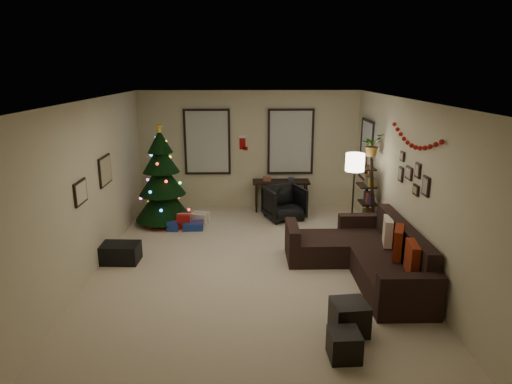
# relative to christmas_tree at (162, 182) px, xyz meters

# --- Properties ---
(floor) EXTENTS (7.00, 7.00, 0.00)m
(floor) POSITION_rel_christmas_tree_xyz_m (1.81, -2.34, -0.89)
(floor) COLOR beige
(floor) RESTS_ON ground
(ceiling) EXTENTS (7.00, 7.00, 0.00)m
(ceiling) POSITION_rel_christmas_tree_xyz_m (1.81, -2.34, 1.81)
(ceiling) COLOR white
(ceiling) RESTS_ON floor
(wall_back) EXTENTS (5.00, 0.00, 5.00)m
(wall_back) POSITION_rel_christmas_tree_xyz_m (1.81, 1.16, 0.46)
(wall_back) COLOR beige
(wall_back) RESTS_ON floor
(wall_front) EXTENTS (5.00, 0.00, 5.00)m
(wall_front) POSITION_rel_christmas_tree_xyz_m (1.81, -5.84, 0.46)
(wall_front) COLOR beige
(wall_front) RESTS_ON floor
(wall_left) EXTENTS (0.00, 7.00, 7.00)m
(wall_left) POSITION_rel_christmas_tree_xyz_m (-0.69, -2.34, 0.46)
(wall_left) COLOR beige
(wall_left) RESTS_ON floor
(wall_right) EXTENTS (0.00, 7.00, 7.00)m
(wall_right) POSITION_rel_christmas_tree_xyz_m (4.31, -2.34, 0.46)
(wall_right) COLOR beige
(wall_right) RESTS_ON floor
(window_back_left) EXTENTS (1.05, 0.06, 1.50)m
(window_back_left) POSITION_rel_christmas_tree_xyz_m (0.86, 1.13, 0.66)
(window_back_left) COLOR #728CB2
(window_back_left) RESTS_ON wall_back
(window_back_right) EXTENTS (1.05, 0.06, 1.50)m
(window_back_right) POSITION_rel_christmas_tree_xyz_m (2.76, 1.13, 0.66)
(window_back_right) COLOR #728CB2
(window_back_right) RESTS_ON wall_back
(window_right_wall) EXTENTS (0.06, 0.90, 1.30)m
(window_right_wall) POSITION_rel_christmas_tree_xyz_m (4.28, 0.21, 0.61)
(window_right_wall) COLOR #728CB2
(window_right_wall) RESTS_ON wall_right
(christmas_tree) EXTENTS (1.16, 1.16, 2.16)m
(christmas_tree) POSITION_rel_christmas_tree_xyz_m (0.00, 0.00, 0.00)
(christmas_tree) COLOR black
(christmas_tree) RESTS_ON floor
(presents) EXTENTS (1.30, 0.89, 0.30)m
(presents) POSITION_rel_christmas_tree_xyz_m (0.31, -0.16, -0.78)
(presents) COLOR navy
(presents) RESTS_ON floor
(sofa) EXTENTS (1.83, 2.67, 0.86)m
(sofa) POSITION_rel_christmas_tree_xyz_m (3.66, -2.46, -0.62)
(sofa) COLOR black
(sofa) RESTS_ON floor
(pillow_red_a) EXTENTS (0.18, 0.45, 0.44)m
(pillow_red_a) POSITION_rel_christmas_tree_xyz_m (4.02, -3.37, -0.25)
(pillow_red_a) COLOR maroon
(pillow_red_a) RESTS_ON sofa
(pillow_red_b) EXTENTS (0.28, 0.48, 0.47)m
(pillow_red_b) POSITION_rel_christmas_tree_xyz_m (4.02, -2.79, -0.25)
(pillow_red_b) COLOR maroon
(pillow_red_b) RESTS_ON sofa
(pillow_cream) EXTENTS (0.22, 0.45, 0.44)m
(pillow_cream) POSITION_rel_christmas_tree_xyz_m (4.02, -2.28, -0.26)
(pillow_cream) COLOR beige
(pillow_cream) RESTS_ON sofa
(ottoman_near) EXTENTS (0.46, 0.46, 0.40)m
(ottoman_near) POSITION_rel_christmas_tree_xyz_m (3.01, -4.13, -0.69)
(ottoman_near) COLOR black
(ottoman_near) RESTS_ON floor
(ottoman_far) EXTENTS (0.36, 0.36, 0.33)m
(ottoman_far) POSITION_rel_christmas_tree_xyz_m (2.84, -4.64, -0.73)
(ottoman_far) COLOR black
(ottoman_far) RESTS_ON floor
(desk) EXTENTS (1.28, 0.46, 0.69)m
(desk) POSITION_rel_christmas_tree_xyz_m (2.53, 0.88, -0.28)
(desk) COLOR black
(desk) RESTS_ON floor
(desk_chair) EXTENTS (0.89, 0.87, 0.73)m
(desk_chair) POSITION_rel_christmas_tree_xyz_m (2.56, 0.23, -0.53)
(desk_chair) COLOR black
(desk_chair) RESTS_ON floor
(bookshelf) EXTENTS (0.30, 0.46, 1.55)m
(bookshelf) POSITION_rel_christmas_tree_xyz_m (4.11, -0.73, -0.14)
(bookshelf) COLOR black
(bookshelf) RESTS_ON floor
(potted_plant) EXTENTS (0.66, 0.65, 0.55)m
(potted_plant) POSITION_rel_christmas_tree_xyz_m (4.11, -0.73, 0.95)
(potted_plant) COLOR #4C4C4C
(potted_plant) RESTS_ON bookshelf
(floor_lamp) EXTENTS (0.35, 0.35, 1.65)m
(floor_lamp) POSITION_rel_christmas_tree_xyz_m (3.76, -0.92, 0.48)
(floor_lamp) COLOR black
(floor_lamp) RESTS_ON floor
(art_map) EXTENTS (0.04, 0.60, 0.50)m
(art_map) POSITION_rel_christmas_tree_xyz_m (-0.67, -1.47, 0.58)
(art_map) COLOR black
(art_map) RESTS_ON wall_left
(art_abstract) EXTENTS (0.04, 0.45, 0.35)m
(art_abstract) POSITION_rel_christmas_tree_xyz_m (-0.67, -2.67, 0.52)
(art_abstract) COLOR black
(art_abstract) RESTS_ON wall_left
(gallery) EXTENTS (0.03, 1.25, 0.54)m
(gallery) POSITION_rel_christmas_tree_xyz_m (4.29, -2.41, 0.68)
(gallery) COLOR black
(gallery) RESTS_ON wall_right
(garland) EXTENTS (0.08, 1.90, 0.30)m
(garland) POSITION_rel_christmas_tree_xyz_m (4.26, -2.41, 1.25)
(garland) COLOR #A5140C
(garland) RESTS_ON wall_right
(stocking_left) EXTENTS (0.20, 0.05, 0.36)m
(stocking_left) POSITION_rel_christmas_tree_xyz_m (1.67, 1.17, 0.65)
(stocking_left) COLOR #990F0C
(stocking_left) RESTS_ON wall_back
(stocking_right) EXTENTS (0.20, 0.05, 0.36)m
(stocking_right) POSITION_rel_christmas_tree_xyz_m (2.00, 1.26, 0.53)
(stocking_right) COLOR #990F0C
(stocking_right) RESTS_ON wall_back
(storage_bin) EXTENTS (0.66, 0.46, 0.32)m
(storage_bin) POSITION_rel_christmas_tree_xyz_m (-0.39, -1.96, -0.73)
(storage_bin) COLOR black
(storage_bin) RESTS_ON floor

